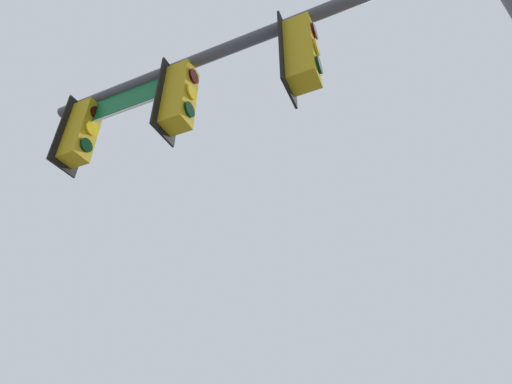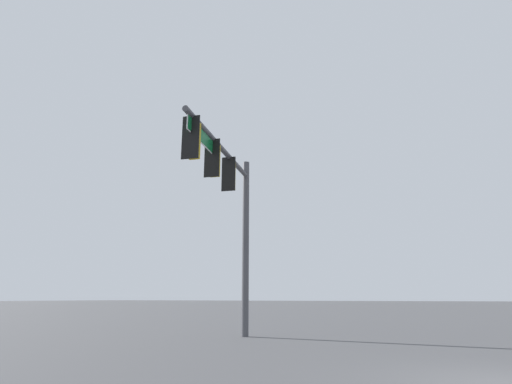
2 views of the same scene
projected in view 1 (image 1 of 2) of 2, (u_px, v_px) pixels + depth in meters
The scene contains 1 object.
signal_pole_near at pixel (309, 101), 4.47m from camera, with size 6.52×1.59×7.14m.
Camera 1 is at (-5.52, -5.08, 1.68)m, focal length 28.00 mm.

